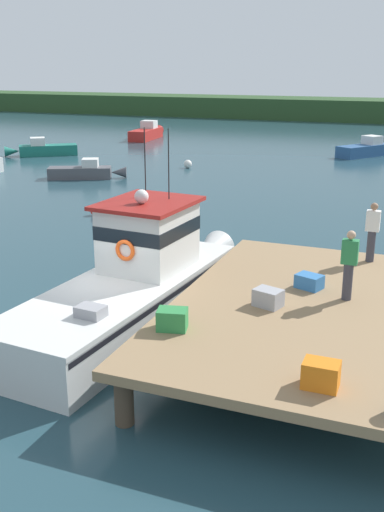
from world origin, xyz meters
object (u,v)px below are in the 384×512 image
at_px(deckhand_by_the_boat, 372,231).
at_px(crate_stack_near_edge, 172,319).
at_px(crate_single_by_cleat, 268,298).
at_px(moored_boat_mid_harbor, 148,133).
at_px(deckhand_further_back, 349,264).
at_px(mooring_buoy_spare_mooring, 188,164).
at_px(mooring_buoy_outer, 95,211).
at_px(crate_stack_mid_dock, 321,375).
at_px(moored_boat_off_the_point, 368,149).
at_px(moored_boat_outer_mooring, 85,172).
at_px(moored_boat_near_channel, 43,149).
at_px(main_fishing_boat, 137,282).
at_px(crate_single_far, 309,281).

bearing_deg(deckhand_by_the_boat, crate_stack_near_edge, -118.10).
xyz_separation_m(crate_single_by_cleat, moored_boat_mid_harbor, (-20.65, 36.82, -0.87)).
xyz_separation_m(deckhand_further_back, mooring_buoy_spare_mooring, (-12.99, 22.40, -1.80)).
height_order(crate_stack_near_edge, deckhand_further_back, deckhand_further_back).
relative_size(mooring_buoy_outer, mooring_buoy_spare_mooring, 0.82).
distance_m(crate_stack_mid_dock, moored_boat_off_the_point, 36.50).
bearing_deg(mooring_buoy_outer, deckhand_further_back, -37.35).
bearing_deg(moored_boat_outer_mooring, crate_stack_near_edge, -54.63).
xyz_separation_m(crate_stack_near_edge, moored_boat_outer_mooring, (-14.08, 19.83, -1.02)).
bearing_deg(mooring_buoy_outer, moored_boat_near_channel, 131.30).
xyz_separation_m(crate_stack_mid_dock, moored_boat_near_channel, (-24.95, 27.90, -0.99)).
height_order(moored_boat_off_the_point, moored_boat_mid_harbor, moored_boat_mid_harbor).
height_order(deckhand_further_back, moored_boat_mid_harbor, deckhand_further_back).
bearing_deg(mooring_buoy_outer, moored_boat_outer_mooring, 123.67).
height_order(crate_stack_near_edge, mooring_buoy_spare_mooring, crate_stack_near_edge).
height_order(main_fishing_boat, deckhand_further_back, main_fishing_boat).
xyz_separation_m(crate_single_far, deckhand_by_the_boat, (1.13, 2.69, 0.69)).
distance_m(moored_boat_mid_harbor, mooring_buoy_spare_mooring, 16.24).
bearing_deg(mooring_buoy_outer, crate_single_by_cleat, -44.39).
bearing_deg(crate_single_far, moored_boat_off_the_point, 93.65).
bearing_deg(mooring_buoy_spare_mooring, crate_stack_near_edge, -68.64).
bearing_deg(main_fishing_boat, crate_stack_mid_dock, -36.08).
bearing_deg(crate_stack_mid_dock, moored_boat_mid_harbor, 119.26).
distance_m(mooring_buoy_outer, mooring_buoy_spare_mooring, 13.25).
xyz_separation_m(crate_stack_near_edge, deckhand_further_back, (3.06, 2.98, 0.64)).
bearing_deg(moored_boat_outer_mooring, mooring_buoy_spare_mooring, 53.18).
distance_m(crate_stack_near_edge, mooring_buoy_spare_mooring, 27.28).
relative_size(moored_boat_off_the_point, moored_boat_mid_harbor, 0.85).
bearing_deg(crate_single_by_cleat, moored_boat_outer_mooring, 131.00).
bearing_deg(crate_single_by_cleat, moored_boat_off_the_point, 92.41).
relative_size(crate_single_by_cleat, deckhand_further_back, 0.37).
bearing_deg(moored_boat_near_channel, moored_boat_off_the_point, 21.17).
bearing_deg(main_fishing_boat, crate_stack_near_edge, -51.32).
height_order(crate_stack_mid_dock, moored_boat_near_channel, crate_stack_mid_dock).
bearing_deg(moored_boat_mid_harbor, moored_boat_off_the_point, -10.60).
bearing_deg(deckhand_by_the_boat, crate_stack_mid_dock, -90.17).
bearing_deg(crate_single_far, deckhand_further_back, -23.58).
distance_m(deckhand_by_the_boat, moored_boat_off_the_point, 29.26).
bearing_deg(moored_boat_mid_harbor, mooring_buoy_outer, -69.02).
bearing_deg(moored_boat_off_the_point, deckhand_further_back, -84.73).
distance_m(crate_single_far, moored_boat_outer_mooring, 23.10).
xyz_separation_m(main_fishing_boat, crate_stack_mid_dock, (5.39, -3.93, 0.42)).
xyz_separation_m(main_fishing_boat, moored_boat_near_channel, (-19.56, 23.98, -0.56)).
bearing_deg(main_fishing_boat, deckhand_further_back, 3.04).
bearing_deg(crate_single_by_cleat, crate_stack_mid_dock, -61.12).
bearing_deg(moored_boat_off_the_point, moored_boat_mid_harbor, 169.40).
bearing_deg(crate_stack_near_edge, deckhand_by_the_boat, 61.90).
bearing_deg(deckhand_by_the_boat, mooring_buoy_outer, 153.54).
distance_m(moored_boat_off_the_point, moored_boat_mid_harbor, 19.59).
height_order(crate_single_by_cleat, mooring_buoy_spare_mooring, crate_single_by_cleat).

